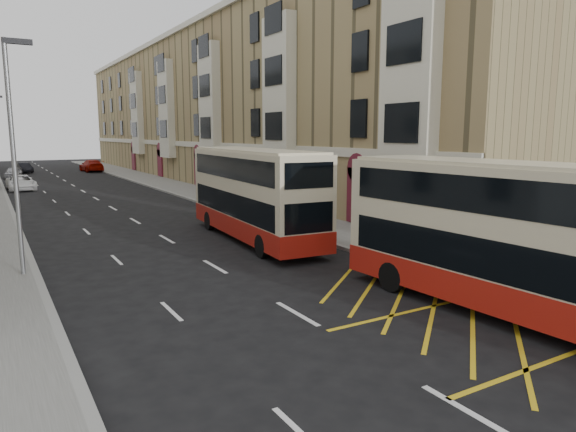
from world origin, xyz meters
TOP-DOWN VIEW (x-y plane):
  - ground at (0.00, 0.00)m, footprint 200.00×200.00m
  - pavement_right at (8.00, 30.00)m, footprint 4.00×120.00m
  - kerb_right at (6.00, 30.00)m, footprint 0.25×120.00m
  - kerb_left at (-6.00, 30.00)m, footprint 0.25×120.00m
  - road_markings at (0.00, 45.00)m, footprint 10.00×110.00m
  - terrace_right at (14.88, 45.38)m, footprint 10.75×79.00m
  - guard_railing at (6.25, 5.75)m, footprint 0.06×6.56m
  - street_lamp_near at (-6.35, 12.00)m, footprint 0.93×0.18m
  - double_decker_front at (5.00, 0.87)m, footprint 3.05×10.83m
  - double_decker_rear at (3.55, 13.69)m, footprint 3.22×10.95m
  - pedestrian_far at (7.47, 7.71)m, footprint 1.14×1.05m
  - white_van at (-4.61, 43.78)m, footprint 2.37×4.86m
  - car_silver at (-4.62, 57.72)m, footprint 2.24×3.98m
  - car_dark at (-2.96, 66.25)m, footprint 2.01×4.04m
  - car_red at (4.91, 64.22)m, footprint 2.56×5.58m

SIDE VIEW (x-z plane):
  - ground at x=0.00m, z-range 0.00..0.00m
  - road_markings at x=0.00m, z-range 0.00..0.01m
  - pavement_right at x=8.00m, z-range 0.00..0.15m
  - kerb_right at x=6.00m, z-range 0.00..0.15m
  - kerb_left at x=-6.00m, z-range 0.00..0.15m
  - car_dark at x=-2.96m, z-range 0.00..1.27m
  - car_silver at x=-4.62m, z-range 0.00..1.28m
  - white_van at x=-4.61m, z-range 0.00..1.33m
  - car_red at x=4.91m, z-range 0.00..1.58m
  - guard_railing at x=6.25m, z-range 0.35..1.36m
  - pedestrian_far at x=7.47m, z-range 0.15..2.03m
  - double_decker_front at x=5.00m, z-range 0.04..4.31m
  - double_decker_rear at x=3.55m, z-range 0.04..4.35m
  - street_lamp_near at x=-6.35m, z-range 0.64..8.64m
  - terrace_right at x=14.88m, z-range -0.10..15.15m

